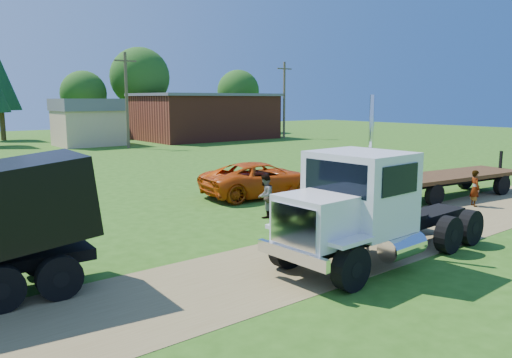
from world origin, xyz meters
TOP-DOWN VIEW (x-y plane):
  - ground at (0.00, 0.00)m, footprint 140.00×140.00m
  - dirt_track at (0.00, 0.00)m, footprint 120.00×4.20m
  - white_semi_tractor at (-3.39, -1.23)m, footprint 7.98×2.99m
  - orange_pickup at (0.80, 8.37)m, footprint 6.25×3.49m
  - flatbed_trailer at (7.91, 2.58)m, footprint 8.06×3.34m
  - spectator_a at (6.60, 0.72)m, footprint 0.65×0.70m
  - spectator_b at (-1.90, 4.84)m, footprint 1.06×0.99m
  - brick_building at (18.00, 40.00)m, footprint 15.40×10.40m
  - tan_shed at (4.00, 40.00)m, footprint 6.20×5.40m
  - utility_poles at (6.00, 35.00)m, footprint 42.20×0.28m
  - tree_row at (0.89, 49.36)m, footprint 56.88×11.36m

SIDE VIEW (x-z plane):
  - ground at x=0.00m, z-range 0.00..0.00m
  - dirt_track at x=0.00m, z-range 0.00..0.01m
  - spectator_a at x=6.60m, z-range 0.00..1.60m
  - orange_pickup at x=0.80m, z-range 0.00..1.65m
  - flatbed_trailer at x=7.91m, z-range -0.14..1.86m
  - spectator_b at x=-1.90m, z-range 0.00..1.73m
  - white_semi_tractor at x=-3.39m, z-range -0.76..4.02m
  - tan_shed at x=4.00m, z-range 0.07..4.77m
  - brick_building at x=18.00m, z-range 0.01..5.31m
  - utility_poles at x=6.00m, z-range 0.21..9.21m
  - tree_row at x=0.89m, z-range 1.11..12.23m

